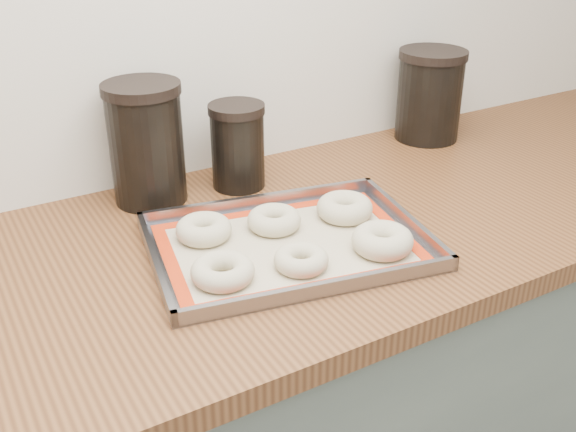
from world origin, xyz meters
TOP-DOWN VIEW (x-y plane):
  - cabinet at (0.00, 1.68)m, footprint 3.00×0.65m
  - countertop at (0.00, 1.68)m, footprint 3.06×0.68m
  - baking_tray at (-0.21, 1.62)m, footprint 0.51×0.41m
  - baking_mat at (-0.21, 1.62)m, footprint 0.47×0.36m
  - bagel_front_left at (-0.36, 1.57)m, footprint 0.11×0.11m
  - bagel_front_mid at (-0.23, 1.54)m, footprint 0.11×0.11m
  - bagel_front_right at (-0.09, 1.52)m, footprint 0.12×0.12m
  - bagel_back_left at (-0.33, 1.71)m, footprint 0.11×0.11m
  - bagel_back_mid at (-0.20, 1.68)m, footprint 0.13×0.13m
  - bagel_back_right at (-0.07, 1.65)m, footprint 0.14×0.14m
  - canister_left at (-0.35, 1.91)m, footprint 0.15×0.15m
  - canister_mid at (-0.17, 1.89)m, footprint 0.11×0.11m
  - canister_right at (0.34, 1.91)m, footprint 0.16×0.16m

SIDE VIEW (x-z plane):
  - cabinet at x=0.00m, z-range 0.00..0.86m
  - countertop at x=0.00m, z-range 0.86..0.90m
  - baking_mat at x=-0.21m, z-range 0.90..0.91m
  - baking_tray at x=-0.21m, z-range 0.89..0.92m
  - bagel_front_mid at x=-0.23m, z-range 0.90..0.94m
  - bagel_front_left at x=-0.36m, z-range 0.90..0.94m
  - bagel_back_mid at x=-0.20m, z-range 0.90..0.94m
  - bagel_back_left at x=-0.33m, z-range 0.90..0.94m
  - bagel_back_right at x=-0.07m, z-range 0.90..0.94m
  - bagel_front_right at x=-0.09m, z-range 0.90..0.94m
  - canister_mid at x=-0.17m, z-range 0.90..1.07m
  - canister_right at x=0.34m, z-range 0.90..1.11m
  - canister_left at x=-0.35m, z-range 0.90..1.13m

